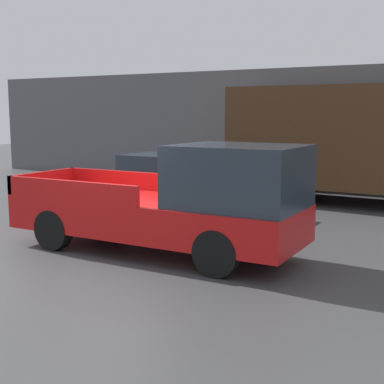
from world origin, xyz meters
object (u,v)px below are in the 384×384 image
object	(u,v)px
car	(172,184)
newspaper_box	(284,174)
delivery_truck	(363,141)
pickup_truck	(178,204)

from	to	relation	value
car	newspaper_box	distance (m)	5.92
delivery_truck	newspaper_box	distance (m)	3.78
pickup_truck	delivery_truck	size ratio (longest dim) A/B	0.69
delivery_truck	newspaper_box	world-z (taller)	delivery_truck
car	delivery_truck	world-z (taller)	delivery_truck
car	newspaper_box	xyz separation A→B (m)	(1.04, 5.83, -0.25)
car	delivery_truck	size ratio (longest dim) A/B	0.59
pickup_truck	newspaper_box	distance (m)	9.48
car	pickup_truck	bearing A→B (deg)	-56.92
delivery_truck	car	bearing A→B (deg)	-135.70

